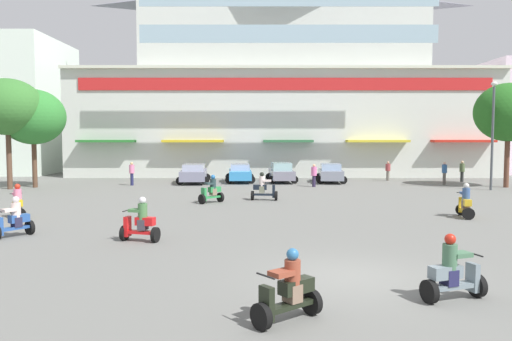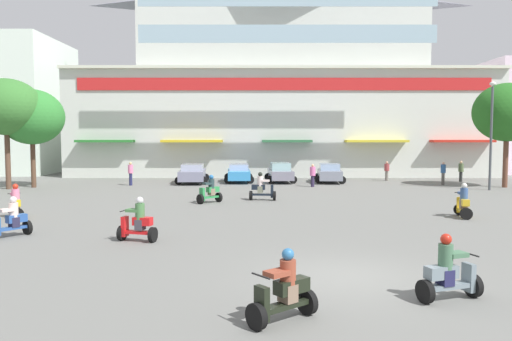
{
  "view_description": "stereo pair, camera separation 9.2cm",
  "coord_description": "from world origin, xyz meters",
  "px_view_note": "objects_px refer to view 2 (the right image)",
  "views": [
    {
      "loc": [
        -2.45,
        -12.92,
        3.68
      ],
      "look_at": [
        -2.33,
        18.89,
        1.42
      ],
      "focal_mm": 35.68,
      "sensor_mm": 36.0,
      "label": 1
    },
    {
      "loc": [
        -2.36,
        -12.92,
        3.68
      ],
      "look_at": [
        -2.33,
        18.89,
        1.42
      ],
      "focal_mm": 35.68,
      "sensor_mm": 36.0,
      "label": 2
    }
  ],
  "objects_px": {
    "scooter_rider_4": "(262,189)",
    "pedestrian_3": "(386,170)",
    "parked_car_0": "(192,173)",
    "scooter_rider_2": "(448,273)",
    "pedestrian_2": "(312,174)",
    "streetlamp_near": "(491,127)",
    "scooter_rider_6": "(11,221)",
    "parked_car_3": "(329,173)",
    "plaza_tree_1": "(507,112)",
    "scooter_rider_9": "(137,223)",
    "parked_car_1": "(238,173)",
    "pedestrian_1": "(443,172)",
    "plaza_tree_2": "(31,117)",
    "scooter_rider_0": "(15,204)",
    "scooter_rider_3": "(284,292)",
    "parked_car_2": "(280,172)",
    "scooter_rider_7": "(210,191)",
    "plaza_tree_0": "(6,107)",
    "pedestrian_4": "(461,170)",
    "scooter_rider_5": "(463,203)",
    "pedestrian_0": "(130,172)"
  },
  "relations": [
    {
      "from": "parked_car_0",
      "to": "parked_car_3",
      "type": "xyz_separation_m",
      "value": [
        10.45,
        0.49,
        -0.0
      ]
    },
    {
      "from": "scooter_rider_9",
      "to": "streetlamp_near",
      "type": "distance_m",
      "value": 25.62
    },
    {
      "from": "scooter_rider_7",
      "to": "pedestrian_1",
      "type": "relative_size",
      "value": 0.9
    },
    {
      "from": "scooter_rider_6",
      "to": "scooter_rider_4",
      "type": "bearing_deg",
      "value": 48.2
    },
    {
      "from": "plaza_tree_2",
      "to": "scooter_rider_0",
      "type": "height_order",
      "value": "plaza_tree_2"
    },
    {
      "from": "plaza_tree_2",
      "to": "scooter_rider_4",
      "type": "xyz_separation_m",
      "value": [
        15.81,
        -6.91,
        -4.22
      ]
    },
    {
      "from": "scooter_rider_0",
      "to": "pedestrian_1",
      "type": "bearing_deg",
      "value": 31.21
    },
    {
      "from": "scooter_rider_4",
      "to": "pedestrian_3",
      "type": "relative_size",
      "value": 1.03
    },
    {
      "from": "plaza_tree_2",
      "to": "scooter_rider_0",
      "type": "relative_size",
      "value": 4.42
    },
    {
      "from": "scooter_rider_3",
      "to": "pedestrian_2",
      "type": "xyz_separation_m",
      "value": [
        3.43,
        25.78,
        0.3
      ]
    },
    {
      "from": "pedestrian_4",
      "to": "streetlamp_near",
      "type": "relative_size",
      "value": 0.23
    },
    {
      "from": "pedestrian_2",
      "to": "streetlamp_near",
      "type": "bearing_deg",
      "value": -10.25
    },
    {
      "from": "scooter_rider_7",
      "to": "pedestrian_4",
      "type": "distance_m",
      "value": 22.07
    },
    {
      "from": "scooter_rider_0",
      "to": "scooter_rider_7",
      "type": "xyz_separation_m",
      "value": [
        8.09,
        4.98,
        -0.0
      ]
    },
    {
      "from": "scooter_rider_6",
      "to": "streetlamp_near",
      "type": "height_order",
      "value": "streetlamp_near"
    },
    {
      "from": "scooter_rider_2",
      "to": "scooter_rider_6",
      "type": "bearing_deg",
      "value": 151.9
    },
    {
      "from": "pedestrian_3",
      "to": "streetlamp_near",
      "type": "height_order",
      "value": "streetlamp_near"
    },
    {
      "from": "parked_car_0",
      "to": "streetlamp_near",
      "type": "xyz_separation_m",
      "value": [
        20.29,
        -4.92,
        3.4
      ]
    },
    {
      "from": "scooter_rider_6",
      "to": "streetlamp_near",
      "type": "bearing_deg",
      "value": 32.44
    },
    {
      "from": "parked_car_0",
      "to": "scooter_rider_2",
      "type": "height_order",
      "value": "scooter_rider_2"
    },
    {
      "from": "plaza_tree_1",
      "to": "scooter_rider_9",
      "type": "distance_m",
      "value": 28.28
    },
    {
      "from": "parked_car_2",
      "to": "scooter_rider_4",
      "type": "bearing_deg",
      "value": -98.01
    },
    {
      "from": "parked_car_3",
      "to": "scooter_rider_7",
      "type": "relative_size",
      "value": 2.71
    },
    {
      "from": "plaza_tree_0",
      "to": "scooter_rider_4",
      "type": "bearing_deg",
      "value": -18.9
    },
    {
      "from": "parked_car_1",
      "to": "pedestrian_1",
      "type": "bearing_deg",
      "value": -8.7
    },
    {
      "from": "plaza_tree_0",
      "to": "plaza_tree_2",
      "type": "height_order",
      "value": "plaza_tree_0"
    },
    {
      "from": "scooter_rider_0",
      "to": "scooter_rider_3",
      "type": "distance_m",
      "value": 16.64
    },
    {
      "from": "scooter_rider_6",
      "to": "pedestrian_1",
      "type": "relative_size",
      "value": 0.86
    },
    {
      "from": "scooter_rider_4",
      "to": "scooter_rider_2",
      "type": "bearing_deg",
      "value": -77.11
    },
    {
      "from": "pedestrian_1",
      "to": "pedestrian_4",
      "type": "distance_m",
      "value": 3.41
    },
    {
      "from": "scooter_rider_0",
      "to": "pedestrian_2",
      "type": "height_order",
      "value": "pedestrian_2"
    },
    {
      "from": "plaza_tree_0",
      "to": "streetlamp_near",
      "type": "bearing_deg",
      "value": -1.11
    },
    {
      "from": "parked_car_2",
      "to": "scooter_rider_6",
      "type": "distance_m",
      "value": 23.65
    },
    {
      "from": "scooter_rider_7",
      "to": "pedestrian_0",
      "type": "xyz_separation_m",
      "value": [
        -6.58,
        9.43,
        0.33
      ]
    },
    {
      "from": "scooter_rider_6",
      "to": "streetlamp_near",
      "type": "xyz_separation_m",
      "value": [
        24.27,
        15.43,
        3.54
      ]
    },
    {
      "from": "scooter_rider_0",
      "to": "scooter_rider_6",
      "type": "height_order",
      "value": "scooter_rider_0"
    },
    {
      "from": "plaza_tree_0",
      "to": "pedestrian_2",
      "type": "relative_size",
      "value": 4.61
    },
    {
      "from": "scooter_rider_5",
      "to": "scooter_rider_6",
      "type": "bearing_deg",
      "value": -166.62
    },
    {
      "from": "parked_car_2",
      "to": "plaza_tree_2",
      "type": "bearing_deg",
      "value": -167.07
    },
    {
      "from": "scooter_rider_5",
      "to": "pedestrian_3",
      "type": "xyz_separation_m",
      "value": [
        1.24,
        18.03,
        0.22
      ]
    },
    {
      "from": "parked_car_2",
      "to": "scooter_rider_0",
      "type": "xyz_separation_m",
      "value": [
        -12.45,
        -17.01,
        -0.12
      ]
    },
    {
      "from": "parked_car_3",
      "to": "scooter_rider_3",
      "type": "bearing_deg",
      "value": -99.93
    },
    {
      "from": "plaza_tree_2",
      "to": "scooter_rider_5",
      "type": "bearing_deg",
      "value": -27.53
    },
    {
      "from": "scooter_rider_5",
      "to": "pedestrian_4",
      "type": "bearing_deg",
      "value": 68.37
    },
    {
      "from": "pedestrian_1",
      "to": "pedestrian_4",
      "type": "relative_size",
      "value": 1.04
    },
    {
      "from": "plaza_tree_2",
      "to": "scooter_rider_4",
      "type": "bearing_deg",
      "value": -23.61
    },
    {
      "from": "scooter_rider_9",
      "to": "pedestrian_4",
      "type": "bearing_deg",
      "value": 47.76
    },
    {
      "from": "scooter_rider_3",
      "to": "scooter_rider_0",
      "type": "bearing_deg",
      "value": 131.94
    },
    {
      "from": "scooter_rider_0",
      "to": "pedestrian_0",
      "type": "relative_size",
      "value": 0.91
    },
    {
      "from": "scooter_rider_9",
      "to": "pedestrian_2",
      "type": "height_order",
      "value": "pedestrian_2"
    }
  ]
}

